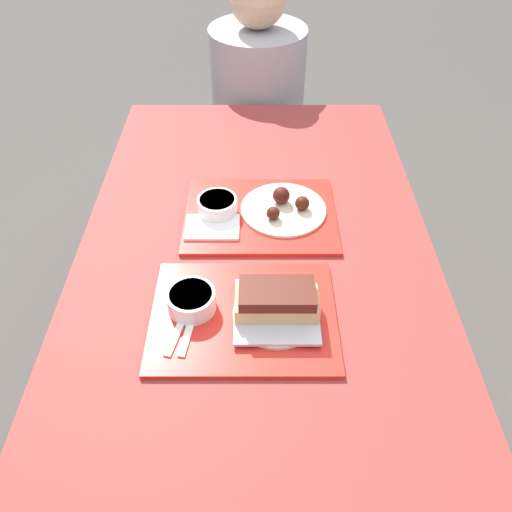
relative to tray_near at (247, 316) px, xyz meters
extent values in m
plane|color=#4C4742|center=(0.03, 0.15, -0.77)|extent=(12.00, 12.00, 0.00)
cube|color=maroon|center=(0.03, 0.15, -0.03)|extent=(0.92, 1.73, 0.04)
cylinder|color=maroon|center=(-0.37, 0.93, -0.41)|extent=(0.07, 0.07, 0.72)
cylinder|color=maroon|center=(0.43, 0.93, -0.41)|extent=(0.07, 0.07, 0.72)
cube|color=maroon|center=(0.03, 1.23, -0.34)|extent=(0.87, 0.28, 0.04)
cylinder|color=maroon|center=(-0.35, 1.23, -0.56)|extent=(0.06, 0.06, 0.42)
cylinder|color=maroon|center=(0.41, 1.23, -0.56)|extent=(0.06, 0.06, 0.42)
cube|color=red|center=(0.00, 0.00, 0.00)|extent=(0.42, 0.32, 0.01)
cube|color=red|center=(0.04, 0.36, 0.00)|extent=(0.42, 0.32, 0.01)
cylinder|color=white|center=(-0.12, 0.02, 0.03)|extent=(0.11, 0.11, 0.05)
cylinder|color=beige|center=(-0.12, 0.02, 0.05)|extent=(0.10, 0.10, 0.01)
cylinder|color=beige|center=(0.07, 0.00, 0.01)|extent=(0.19, 0.19, 0.01)
cube|color=silver|center=(0.07, 0.00, 0.02)|extent=(0.19, 0.19, 0.01)
cube|color=#DBB275|center=(0.07, 0.00, 0.04)|extent=(0.18, 0.08, 0.04)
cube|color=#4C1E14|center=(0.07, 0.00, 0.08)|extent=(0.16, 0.09, 0.03)
cube|color=white|center=(-0.14, -0.03, 0.01)|extent=(0.06, 0.17, 0.00)
cube|color=white|center=(-0.12, -0.03, 0.01)|extent=(0.04, 0.17, 0.00)
cube|color=#A59E93|center=(0.00, 0.07, 0.01)|extent=(0.04, 0.03, 0.01)
cylinder|color=white|center=(-0.08, 0.36, 0.03)|extent=(0.11, 0.11, 0.05)
cylinder|color=beige|center=(-0.08, 0.36, 0.05)|extent=(0.10, 0.10, 0.01)
cylinder|color=beige|center=(0.10, 0.37, 0.01)|extent=(0.24, 0.24, 0.01)
sphere|color=#42140C|center=(0.15, 0.37, 0.03)|extent=(0.04, 0.04, 0.04)
sphere|color=#42140C|center=(0.10, 0.40, 0.04)|extent=(0.05, 0.05, 0.05)
sphere|color=#42140C|center=(0.07, 0.33, 0.03)|extent=(0.04, 0.04, 0.04)
cube|color=white|center=(-0.09, 0.29, 0.01)|extent=(0.14, 0.10, 0.01)
cylinder|color=#9E9EA3|center=(0.03, 1.23, -0.06)|extent=(0.38, 0.38, 0.51)
camera|label=1|loc=(0.02, -0.71, 0.87)|focal=35.00mm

